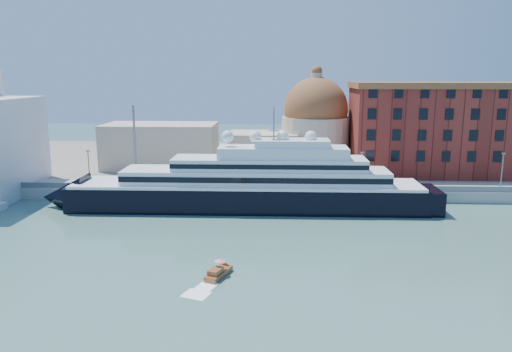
{
  "coord_description": "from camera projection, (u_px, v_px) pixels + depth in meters",
  "views": [
    {
      "loc": [
        11.52,
        -76.05,
        27.15
      ],
      "look_at": [
        7.66,
        18.0,
        7.92
      ],
      "focal_mm": 35.0,
      "sensor_mm": 36.0,
      "label": 1
    }
  ],
  "objects": [
    {
      "name": "superyacht",
      "position": [
        235.0,
        189.0,
        101.89
      ],
      "size": [
        81.27,
        11.27,
        24.29
      ],
      "color": "black",
      "rests_on": "ground"
    },
    {
      "name": "land",
      "position": [
        239.0,
        161.0,
        153.57
      ],
      "size": [
        260.0,
        72.0,
        2.0
      ],
      "primitive_type": "cube",
      "color": "slate",
      "rests_on": "ground"
    },
    {
      "name": "church",
      "position": [
        257.0,
        136.0,
        134.41
      ],
      "size": [
        66.0,
        18.0,
        25.5
      ],
      "color": "beige",
      "rests_on": "land"
    },
    {
      "name": "lamp_posts",
      "position": [
        167.0,
        154.0,
        110.47
      ],
      "size": [
        120.8,
        2.4,
        18.0
      ],
      "color": "slate",
      "rests_on": "quay"
    },
    {
      "name": "warehouse",
      "position": [
        436.0,
        128.0,
        126.4
      ],
      "size": [
        43.0,
        19.0,
        23.25
      ],
      "color": "maroon",
      "rests_on": "land"
    },
    {
      "name": "water_taxi",
      "position": [
        218.0,
        273.0,
        68.01
      ],
      "size": [
        3.55,
        5.66,
        2.55
      ],
      "rotation": [
        0.0,
        0.0,
        -0.36
      ],
      "color": "brown",
      "rests_on": "ground"
    },
    {
      "name": "quay",
      "position": [
        225.0,
        190.0,
        113.38
      ],
      "size": [
        180.0,
        10.0,
        2.5
      ],
      "primitive_type": "cube",
      "color": "gray",
      "rests_on": "ground"
    },
    {
      "name": "ground",
      "position": [
        204.0,
        246.0,
        80.35
      ],
      "size": [
        400.0,
        400.0,
        0.0
      ],
      "primitive_type": "plane",
      "color": "#3B6760",
      "rests_on": "ground"
    },
    {
      "name": "quay_fence",
      "position": [
        223.0,
        187.0,
        108.61
      ],
      "size": [
        180.0,
        0.1,
        1.2
      ],
      "primitive_type": "cube",
      "color": "slate",
      "rests_on": "quay"
    }
  ]
}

